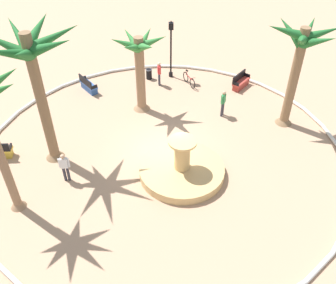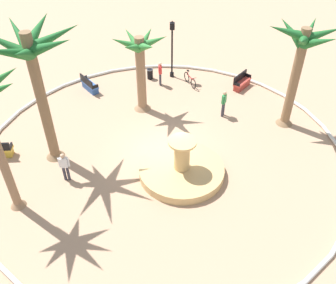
{
  "view_description": "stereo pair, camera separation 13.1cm",
  "coord_description": "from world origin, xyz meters",
  "views": [
    {
      "loc": [
        0.04,
        15.41,
        12.96
      ],
      "look_at": [
        -0.28,
        0.57,
        1.0
      ],
      "focal_mm": 39.79,
      "sensor_mm": 36.0,
      "label": 1
    },
    {
      "loc": [
        -0.09,
        15.42,
        12.96
      ],
      "look_at": [
        -0.28,
        0.57,
        1.0
      ],
      "focal_mm": 39.79,
      "sensor_mm": 36.0,
      "label": 2
    }
  ],
  "objects": [
    {
      "name": "person_pedestrian_stroll",
      "position": [
        -3.65,
        -3.22,
        0.95
      ],
      "size": [
        0.34,
        0.48,
        1.7
      ],
      "color": "#33333D",
      "rests_on": "ground"
    },
    {
      "name": "person_cyclist_photo",
      "position": [
        4.7,
        2.2,
        0.92
      ],
      "size": [
        0.53,
        0.22,
        1.64
      ],
      "color": "#33333D",
      "rests_on": "ground"
    },
    {
      "name": "palm_tree_near_fountain",
      "position": [
        5.66,
        0.43,
        5.29
      ],
      "size": [
        4.54,
        4.66,
        7.12
      ],
      "color": "brown",
      "rests_on": "ground"
    },
    {
      "name": "fountain",
      "position": [
        -0.94,
        1.89,
        0.31
      ],
      "size": [
        4.24,
        4.24,
        2.12
      ],
      "color": "tan",
      "rests_on": "ground"
    },
    {
      "name": "ground_plane",
      "position": [
        0.0,
        0.0,
        0.0
      ],
      "size": [
        80.0,
        80.0,
        0.0
      ],
      "primitive_type": "plane",
      "color": "tan"
    },
    {
      "name": "palm_tree_far_side",
      "position": [
        -7.22,
        -2.37,
        4.3
      ],
      "size": [
        3.81,
        3.48,
        6.1
      ],
      "color": "brown",
      "rests_on": "ground"
    },
    {
      "name": "bicycle_red_frame",
      "position": [
        -1.88,
        -6.94,
        0.38
      ],
      "size": [
        0.76,
        1.6,
        0.94
      ],
      "color": "black",
      "rests_on": "ground"
    },
    {
      "name": "bench_north",
      "position": [
        -5.35,
        -6.52,
        0.35
      ],
      "size": [
        1.4,
        1.55,
        1.0
      ],
      "color": "#B73D33",
      "rests_on": "ground"
    },
    {
      "name": "plaza_curb",
      "position": [
        0.0,
        0.0,
        0.1
      ],
      "size": [
        19.3,
        19.3,
        0.2
      ],
      "primitive_type": "torus",
      "color": "silver",
      "rests_on": "ground"
    },
    {
      "name": "palm_tree_by_curb",
      "position": [
        1.25,
        -4.04,
        3.34
      ],
      "size": [
        3.27,
        3.08,
        4.94
      ],
      "color": "#8E6B4C",
      "rests_on": "ground"
    },
    {
      "name": "bench_east",
      "position": [
        4.86,
        -6.31,
        0.35
      ],
      "size": [
        1.37,
        1.57,
        1.0
      ],
      "color": "#335BA8",
      "rests_on": "ground"
    },
    {
      "name": "trash_bin",
      "position": [
        0.87,
        -7.84,
        0.39
      ],
      "size": [
        0.46,
        0.46,
        0.73
      ],
      "color": "black",
      "rests_on": "ground"
    },
    {
      "name": "person_cyclist_helmet",
      "position": [
        0.15,
        -6.97,
        0.94
      ],
      "size": [
        0.24,
        0.53,
        1.68
      ],
      "color": "#33333D",
      "rests_on": "ground"
    },
    {
      "name": "lamppost",
      "position": [
        -0.67,
        -8.14,
        2.37
      ],
      "size": [
        0.32,
        0.32,
        4.05
      ],
      "color": "black",
      "rests_on": "ground"
    }
  ]
}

